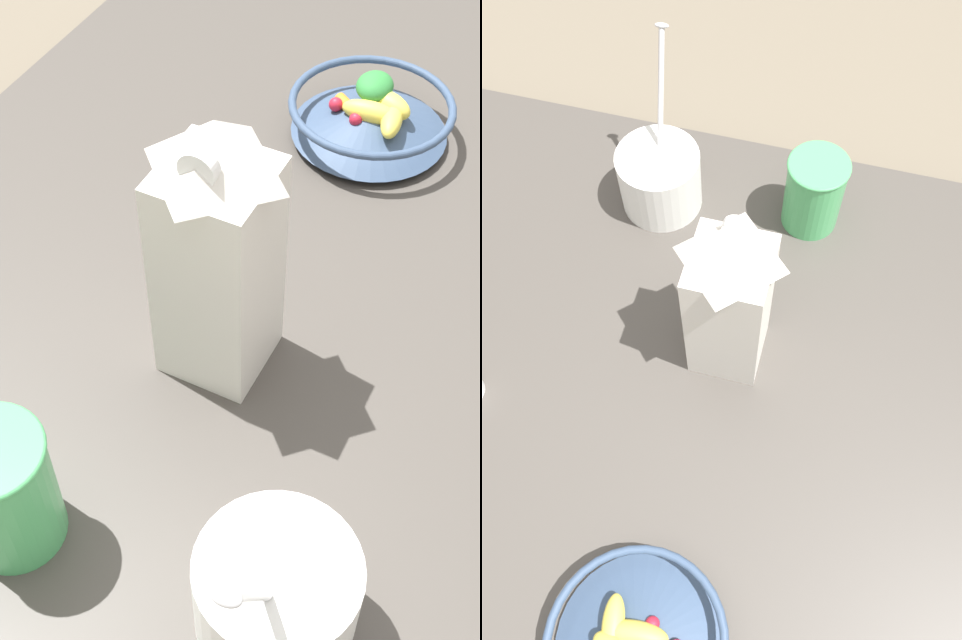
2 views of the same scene
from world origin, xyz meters
TOP-DOWN VIEW (x-y plane):
  - ground_plane at (0.00, 0.00)m, footprint 6.00×6.00m
  - countertop at (0.00, 0.00)m, footprint 1.18×1.18m
  - fruit_bowl at (-0.13, 0.17)m, footprint 0.20×0.20m
  - milk_carton at (-0.14, -0.21)m, footprint 0.09×0.09m
  - yogurt_tub at (0.03, -0.44)m, footprint 0.13×0.16m
  - drinking_cup at (-0.20, -0.46)m, footprint 0.09×0.09m

SIDE VIEW (x-z plane):
  - ground_plane at x=0.00m, z-range 0.00..0.00m
  - countertop at x=0.00m, z-range 0.00..0.03m
  - fruit_bowl at x=-0.13m, z-range 0.03..0.10m
  - yogurt_tub at x=0.03m, z-range -0.04..0.22m
  - drinking_cup at x=-0.20m, z-range 0.04..0.16m
  - milk_carton at x=-0.14m, z-range 0.03..0.32m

